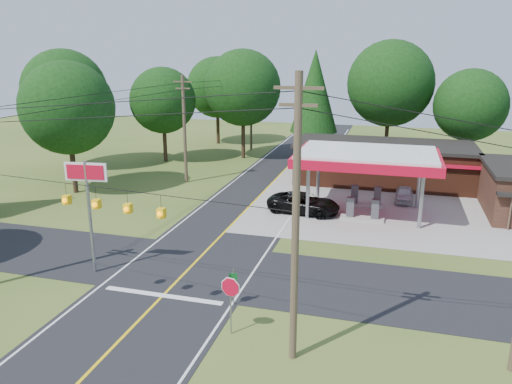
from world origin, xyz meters
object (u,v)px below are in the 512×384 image
(suv_car, at_px, (304,203))
(octagonal_stop_sign, at_px, (230,292))
(sedan_car, at_px, (404,195))
(big_stop_sign, at_px, (87,191))
(gas_canopy, at_px, (367,159))

(suv_car, xyz_separation_m, octagonal_stop_sign, (0.00, -17.79, 1.31))
(sedan_car, distance_m, big_stop_sign, 25.84)
(gas_canopy, height_order, big_stop_sign, big_stop_sign)
(suv_car, bearing_deg, sedan_car, -47.92)
(sedan_car, distance_m, octagonal_stop_sign, 24.25)
(sedan_car, bearing_deg, octagonal_stop_sign, -106.47)
(gas_canopy, distance_m, octagonal_stop_sign, 19.66)
(sedan_car, bearing_deg, big_stop_sign, -130.23)
(sedan_car, xyz_separation_m, octagonal_stop_sign, (-7.50, -23.01, 1.48))
(gas_canopy, distance_m, big_stop_sign, 20.53)
(suv_car, xyz_separation_m, sedan_car, (7.50, 5.23, -0.17))
(big_stop_sign, bearing_deg, octagonal_stop_sign, -22.86)
(gas_canopy, xyz_separation_m, sedan_car, (3.00, 4.00, -3.67))
(suv_car, bearing_deg, octagonal_stop_sign, -172.81)
(sedan_car, height_order, big_stop_sign, big_stop_sign)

